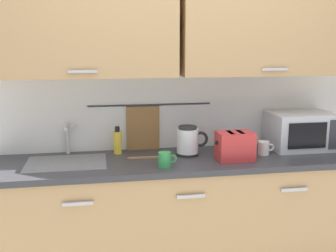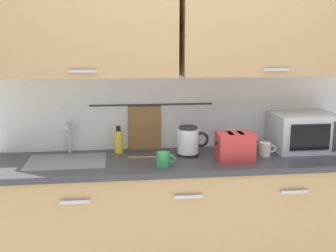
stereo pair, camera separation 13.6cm
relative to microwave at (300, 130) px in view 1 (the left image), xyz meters
The scene contains 11 objects.
counter_unit 1.11m from the microwave, behind, with size 2.53×0.64×0.90m.
back_wall_assembly 1.06m from the microwave, behind, with size 3.70×0.41×2.50m.
sink_faucet 1.70m from the microwave, behind, with size 0.09×0.17×0.22m.
microwave is the anchor object (origin of this frame).
electric_kettle 0.87m from the microwave, behind, with size 0.23×0.16×0.21m.
dish_soap_bottle 1.35m from the microwave, behind, with size 0.06×0.06×0.20m.
mug_near_sink 1.11m from the microwave, 164.81° to the right, with size 0.12×0.08×0.09m.
mixing_bowl 0.45m from the microwave, behind, with size 0.21×0.21×0.08m.
toaster 0.62m from the microwave, 160.02° to the right, with size 0.26×0.17×0.19m.
mug_by_kettle 0.37m from the microwave, 159.77° to the right, with size 0.12×0.08×0.09m.
wooden_spoon 1.13m from the microwave, behind, with size 0.28×0.04×0.01m.
Camera 1 is at (-0.56, -2.36, 1.68)m, focal length 44.02 mm.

